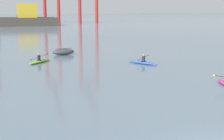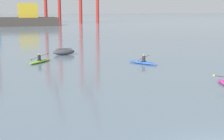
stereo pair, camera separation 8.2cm
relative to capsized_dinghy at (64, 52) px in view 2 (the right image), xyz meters
The scene contains 3 objects.
capsized_dinghy is the anchor object (origin of this frame).
kayak_blue 10.83m from the capsized_dinghy, 55.47° to the right, with size 2.16×3.27×0.95m.
kayak_lime 5.96m from the capsized_dinghy, 123.66° to the right, with size 2.68×2.96×1.05m.
Camera 2 is at (-7.52, -9.12, 5.23)m, focal length 52.70 mm.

